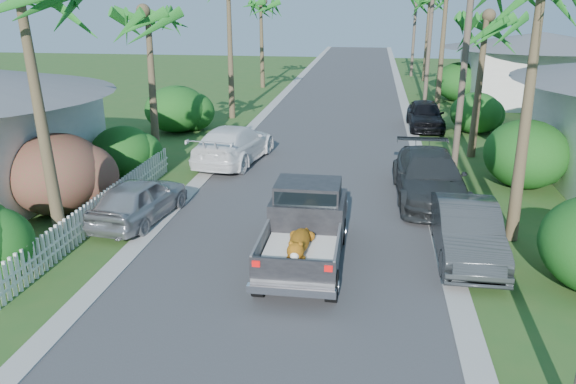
% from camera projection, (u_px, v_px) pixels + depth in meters
% --- Properties ---
extents(ground, '(120.00, 120.00, 0.00)m').
position_uv_depth(ground, '(260.00, 332.00, 11.78)').
color(ground, '#2B5720').
rests_on(ground, ground).
extents(road, '(8.00, 100.00, 0.02)m').
position_uv_depth(road, '(337.00, 111.00, 35.17)').
color(road, '#38383A').
rests_on(road, ground).
extents(curb_left, '(0.60, 100.00, 0.06)m').
position_uv_depth(curb_left, '(270.00, 109.00, 35.76)').
color(curb_left, '#A5A39E').
rests_on(curb_left, ground).
extents(curb_right, '(0.60, 100.00, 0.06)m').
position_uv_depth(curb_right, '(407.00, 112.00, 34.56)').
color(curb_right, '#A5A39E').
rests_on(curb_right, ground).
extents(pickup_truck, '(1.98, 5.12, 2.06)m').
position_uv_depth(pickup_truck, '(307.00, 223.00, 14.88)').
color(pickup_truck, black).
rests_on(pickup_truck, ground).
extents(parked_car_rn, '(1.61, 4.52, 1.48)m').
position_uv_depth(parked_car_rn, '(467.00, 232.00, 14.98)').
color(parked_car_rn, '#323537').
rests_on(parked_car_rn, ground).
extents(parked_car_rm, '(2.46, 5.68, 1.63)m').
position_uv_depth(parked_car_rm, '(429.00, 177.00, 19.33)').
color(parked_car_rm, '#292C2E').
rests_on(parked_car_rm, ground).
extents(parked_car_rf, '(1.87, 4.48, 1.51)m').
position_uv_depth(parked_car_rf, '(425.00, 115.00, 30.03)').
color(parked_car_rf, black).
rests_on(parked_car_rf, ground).
extents(parked_car_ln, '(2.14, 4.27, 1.40)m').
position_uv_depth(parked_car_ln, '(139.00, 200.00, 17.49)').
color(parked_car_ln, '#9C9DA2').
rests_on(parked_car_ln, ground).
extents(parked_car_lf, '(2.92, 5.69, 1.58)m').
position_uv_depth(parked_car_lf, '(234.00, 144.00, 23.81)').
color(parked_car_lf, white).
rests_on(parked_car_lf, ground).
extents(palm_l_b, '(4.40, 4.40, 7.40)m').
position_uv_depth(palm_l_b, '(146.00, 12.00, 21.95)').
color(palm_l_b, brown).
rests_on(palm_l_b, ground).
extents(palm_l_d, '(4.40, 4.40, 7.70)m').
position_uv_depth(palm_l_d, '(261.00, 2.00, 42.40)').
color(palm_l_d, brown).
rests_on(palm_l_d, ground).
extents(palm_r_b, '(4.40, 4.40, 7.20)m').
position_uv_depth(palm_r_b, '(487.00, 17.00, 22.97)').
color(palm_r_b, brown).
rests_on(palm_r_b, ground).
extents(shrub_l_b, '(3.00, 3.30, 2.60)m').
position_uv_depth(shrub_l_b, '(58.00, 174.00, 18.05)').
color(shrub_l_b, '#A6173A').
rests_on(shrub_l_b, ground).
extents(shrub_l_c, '(2.40, 2.64, 2.00)m').
position_uv_depth(shrub_l_c, '(123.00, 152.00, 21.84)').
color(shrub_l_c, '#1A4513').
rests_on(shrub_l_c, ground).
extents(shrub_l_d, '(3.20, 3.52, 2.40)m').
position_uv_depth(shrub_l_d, '(176.00, 109.00, 29.34)').
color(shrub_l_d, '#1A4513').
rests_on(shrub_l_d, ground).
extents(shrub_r_b, '(3.00, 3.30, 2.50)m').
position_uv_depth(shrub_r_b, '(526.00, 154.00, 20.59)').
color(shrub_r_b, '#1A4513').
rests_on(shrub_r_b, ground).
extents(shrub_r_c, '(2.60, 2.86, 2.10)m').
position_uv_depth(shrub_r_c, '(476.00, 113.00, 29.11)').
color(shrub_r_c, '#1A4513').
rests_on(shrub_r_c, ground).
extents(shrub_r_d, '(3.20, 3.52, 2.60)m').
position_uv_depth(shrub_r_d, '(459.00, 82.00, 38.32)').
color(shrub_r_d, '#1A4513').
rests_on(shrub_r_d, ground).
extents(picket_fence, '(0.10, 11.00, 1.00)m').
position_uv_depth(picket_fence, '(106.00, 205.00, 17.59)').
color(picket_fence, white).
rests_on(picket_fence, ground).
extents(house_right_far, '(9.00, 8.00, 4.60)m').
position_uv_depth(house_right_far, '(538.00, 71.00, 37.36)').
color(house_right_far, silver).
rests_on(house_right_far, ground).
extents(utility_pole_b, '(1.60, 0.26, 9.00)m').
position_uv_depth(utility_pole_b, '(465.00, 55.00, 21.67)').
color(utility_pole_b, brown).
rests_on(utility_pole_b, ground).
extents(utility_pole_c, '(1.60, 0.26, 9.00)m').
position_uv_depth(utility_pole_c, '(430.00, 33.00, 35.71)').
color(utility_pole_c, brown).
rests_on(utility_pole_c, ground).
extents(utility_pole_d, '(1.60, 0.26, 9.00)m').
position_uv_depth(utility_pole_d, '(415.00, 24.00, 49.74)').
color(utility_pole_d, brown).
rests_on(utility_pole_d, ground).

